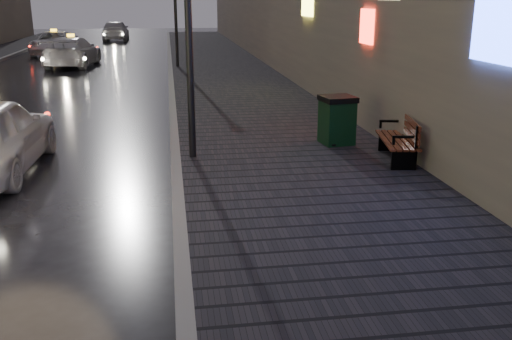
{
  "coord_description": "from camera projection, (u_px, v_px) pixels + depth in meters",
  "views": [
    {
      "loc": [
        1.45,
        -5.26,
        3.26
      ],
      "look_at": [
        2.63,
        2.59,
        0.85
      ],
      "focal_mm": 40.0,
      "sensor_mm": 36.0,
      "label": 1
    }
  ],
  "objects": [
    {
      "name": "ground",
      "position": [
        35.0,
        336.0,
        5.71
      ],
      "size": [
        120.0,
        120.0,
        0.0
      ],
      "primitive_type": "plane",
      "color": "black",
      "rests_on": "ground"
    },
    {
      "name": "sidewalk",
      "position": [
        223.0,
        70.0,
        26.12
      ],
      "size": [
        4.6,
        58.0,
        0.15
      ],
      "primitive_type": "cube",
      "color": "black",
      "rests_on": "ground"
    },
    {
      "name": "curb",
      "position": [
        170.0,
        71.0,
        25.77
      ],
      "size": [
        0.2,
        58.0,
        0.15
      ],
      "primitive_type": "cube",
      "color": "slate",
      "rests_on": "ground"
    },
    {
      "name": "bench",
      "position": [
        401.0,
        139.0,
        11.26
      ],
      "size": [
        0.88,
        1.76,
        0.86
      ],
      "rotation": [
        0.0,
        0.0,
        -0.19
      ],
      "color": "black",
      "rests_on": "sidewalk"
    },
    {
      "name": "trash_bin",
      "position": [
        337.0,
        120.0,
        12.51
      ],
      "size": [
        0.78,
        0.78,
        1.06
      ],
      "rotation": [
        0.0,
        0.0,
        0.14
      ],
      "color": "black",
      "rests_on": "sidewalk"
    },
    {
      "name": "taxi_mid",
      "position": [
        72.0,
        52.0,
        27.79
      ],
      "size": [
        2.48,
        5.09,
        1.43
      ],
      "primitive_type": "imported",
      "rotation": [
        0.0,
        0.0,
        3.04
      ],
      "color": "silver",
      "rests_on": "ground"
    },
    {
      "name": "taxi_far",
      "position": [
        55.0,
        43.0,
        33.47
      ],
      "size": [
        2.33,
        4.9,
        1.35
      ],
      "primitive_type": "imported",
      "rotation": [
        0.0,
        0.0,
        -0.02
      ],
      "color": "silver",
      "rests_on": "ground"
    },
    {
      "name": "car_far",
      "position": [
        116.0,
        30.0,
        44.47
      ],
      "size": [
        1.89,
        4.64,
        1.58
      ],
      "primitive_type": "imported",
      "rotation": [
        0.0,
        0.0,
        3.15
      ],
      "color": "#94939A",
      "rests_on": "ground"
    }
  ]
}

